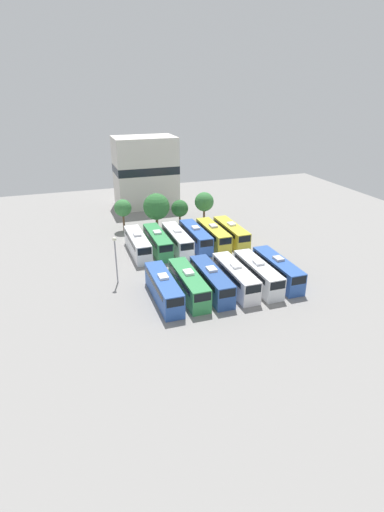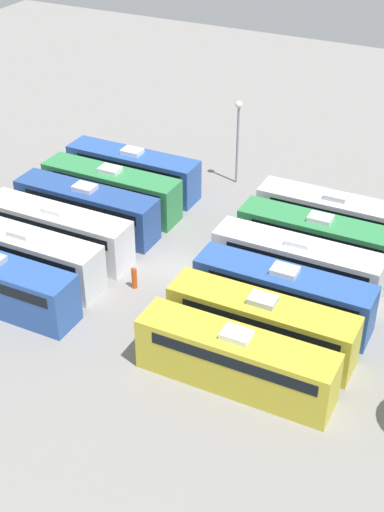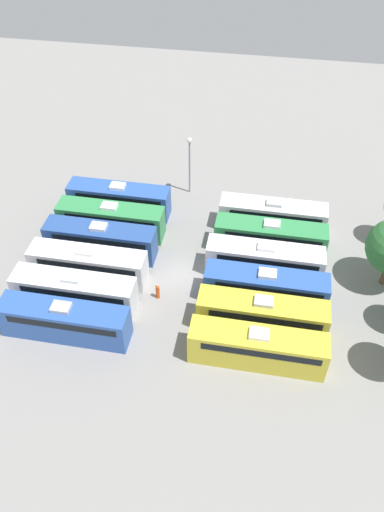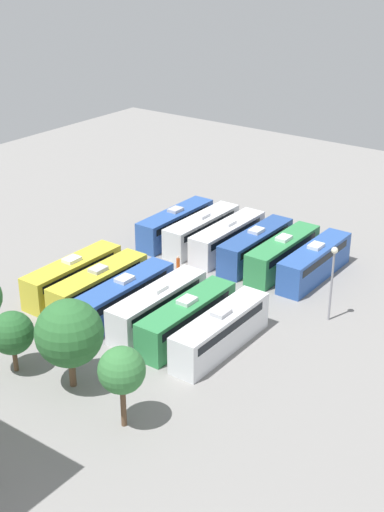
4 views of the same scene
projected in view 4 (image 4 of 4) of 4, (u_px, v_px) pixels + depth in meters
The scene contains 18 objects.
ground_plane at pixel (195, 285), 70.55m from camera, with size 112.23×112.23×0.00m, color gray.
bus_0 at pixel (315, 261), 71.30m from camera, with size 2.59×11.18×3.66m.
bus_1 at pixel (283, 253), 73.11m from camera, with size 2.59×11.18×3.66m.
bus_2 at pixel (256, 245), 74.95m from camera, with size 2.59×11.18×3.66m.
bus_3 at pixel (228, 237), 76.93m from camera, with size 2.59×11.18×3.66m.
bus_4 at pixel (202, 230), 78.89m from camera, with size 2.59×11.18×3.66m.
bus_5 at pixel (175, 224), 80.48m from camera, with size 2.59×11.18×3.66m.
bus_6 at pixel (221, 330), 58.95m from camera, with size 2.59×11.18×3.66m.
bus_7 at pixel (187, 318), 60.84m from camera, with size 2.59×11.18×3.66m.
bus_8 at pixel (158, 305), 62.94m from camera, with size 2.59×11.18×3.66m.
bus_9 at pixel (125, 296), 64.57m from camera, with size 2.59×11.18×3.66m.
bus_10 at pixel (99, 285), 66.42m from camera, with size 2.59×11.18×3.66m.
bus_11 at pixel (73, 275), 68.38m from camera, with size 2.59×11.18×3.66m.
worker_person at pixel (178, 265), 72.96m from camera, with size 0.36×0.36×1.72m.
light_pole at pixel (333, 271), 62.18m from camera, with size 0.60×0.60×7.15m.
tree_0 at pixel (122, 371), 48.61m from camera, with size 3.35×3.35×6.29m.
tree_1 at pixel (69, 333), 53.02m from camera, with size 5.20×5.20×7.25m.
tree_2 at pixel (12, 333), 55.40m from camera, with size 3.47×3.47×5.18m.
Camera 4 is at (-37.01, 51.00, 31.87)m, focal length 50.00 mm.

